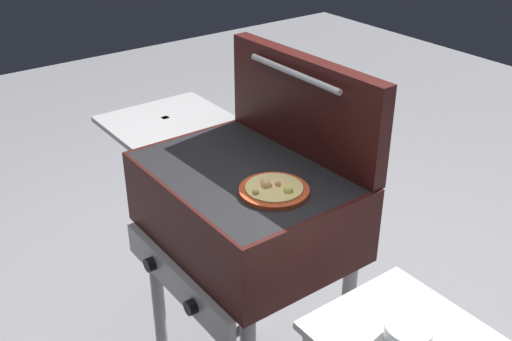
% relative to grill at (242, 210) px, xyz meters
% --- Properties ---
extents(grill, '(0.96, 0.53, 0.90)m').
position_rel_grill_xyz_m(grill, '(0.00, 0.00, 0.00)').
color(grill, '#38110F').
rests_on(grill, ground_plane).
extents(grill_lid_open, '(0.63, 0.09, 0.30)m').
position_rel_grill_xyz_m(grill_lid_open, '(0.01, 0.22, 0.30)').
color(grill_lid_open, '#38110F').
rests_on(grill_lid_open, grill).
extents(pizza_cheese, '(0.19, 0.19, 0.04)m').
position_rel_grill_xyz_m(pizza_cheese, '(0.16, -0.01, 0.15)').
color(pizza_cheese, '#C64723').
rests_on(pizza_cheese, grill).
extents(topping_bowl_near, '(0.11, 0.11, 0.04)m').
position_rel_grill_xyz_m(topping_bowl_near, '(0.66, -0.01, 0.00)').
color(topping_bowl_near, silver).
rests_on(topping_bowl_near, prep_table).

